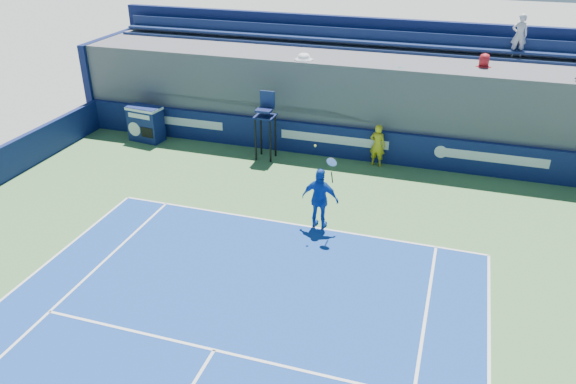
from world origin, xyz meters
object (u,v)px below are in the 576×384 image
(ball_person, at_px, (377,145))
(umpire_chair, at_px, (266,119))
(match_clock, at_px, (146,123))
(tennis_player, at_px, (320,199))

(ball_person, height_order, umpire_chair, umpire_chair)
(umpire_chair, bearing_deg, match_clock, 177.61)
(ball_person, bearing_deg, tennis_player, 90.66)
(ball_person, height_order, match_clock, ball_person)
(match_clock, relative_size, umpire_chair, 0.57)
(umpire_chair, xyz_separation_m, tennis_player, (3.15, -4.25, -0.60))
(ball_person, relative_size, umpire_chair, 0.62)
(ball_person, bearing_deg, umpire_chair, 18.45)
(match_clock, height_order, umpire_chair, umpire_chair)
(ball_person, height_order, tennis_player, tennis_player)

